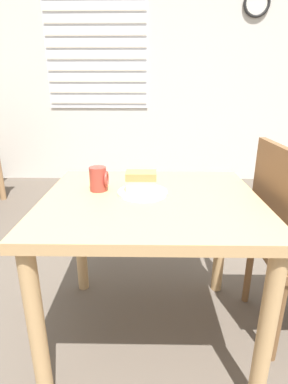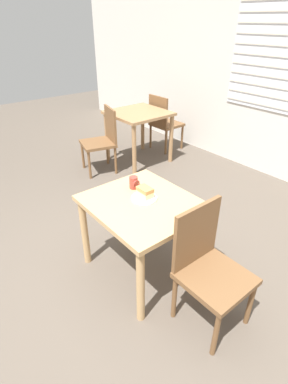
# 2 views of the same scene
# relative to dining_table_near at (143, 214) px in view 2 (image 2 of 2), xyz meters

# --- Properties ---
(ground_plane) EXTENTS (14.00, 14.00, 0.00)m
(ground_plane) POSITION_rel_dining_table_near_xyz_m (0.09, -0.43, -0.59)
(ground_plane) COLOR brown
(dining_table_near) EXTENTS (0.88, 0.78, 0.70)m
(dining_table_near) POSITION_rel_dining_table_near_xyz_m (0.00, 0.00, 0.00)
(dining_table_near) COLOR tan
(dining_table_near) RESTS_ON ground_plane
(dining_table_far) EXTENTS (0.79, 0.80, 0.77)m
(dining_table_far) POSITION_rel_dining_table_near_xyz_m (-1.89, 1.44, 0.05)
(dining_table_far) COLOR #9E754C
(dining_table_far) RESTS_ON ground_plane
(chair_near_window) EXTENTS (0.44, 0.44, 0.90)m
(chair_near_window) POSITION_rel_dining_table_near_xyz_m (0.65, 0.05, -0.11)
(chair_near_window) COLOR brown
(chair_near_window) RESTS_ON ground_plane
(chair_far_corner) EXTENTS (0.54, 0.54, 0.90)m
(chair_far_corner) POSITION_rel_dining_table_near_xyz_m (-1.94, 0.83, -0.11)
(chair_far_corner) COLOR brown
(chair_far_corner) RESTS_ON ground_plane
(chair_far_opposite) EXTENTS (0.45, 0.45, 0.90)m
(chair_far_opposite) POSITION_rel_dining_table_near_xyz_m (-2.00, 2.04, -0.11)
(chair_far_opposite) COLOR brown
(chair_far_opposite) RESTS_ON ground_plane
(plate) EXTENTS (0.21, 0.21, 0.01)m
(plate) POSITION_rel_dining_table_near_xyz_m (-0.03, 0.04, 0.12)
(plate) COLOR white
(plate) RESTS_ON dining_table_near
(cake_slice) EXTENTS (0.13, 0.08, 0.08)m
(cake_slice) POSITION_rel_dining_table_near_xyz_m (-0.04, 0.05, 0.16)
(cake_slice) COLOR beige
(cake_slice) RESTS_ON plate
(coffee_mug) EXTENTS (0.08, 0.07, 0.10)m
(coffee_mug) POSITION_rel_dining_table_near_xyz_m (-0.22, 0.08, 0.16)
(coffee_mug) COLOR #9E382D
(coffee_mug) RESTS_ON dining_table_near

